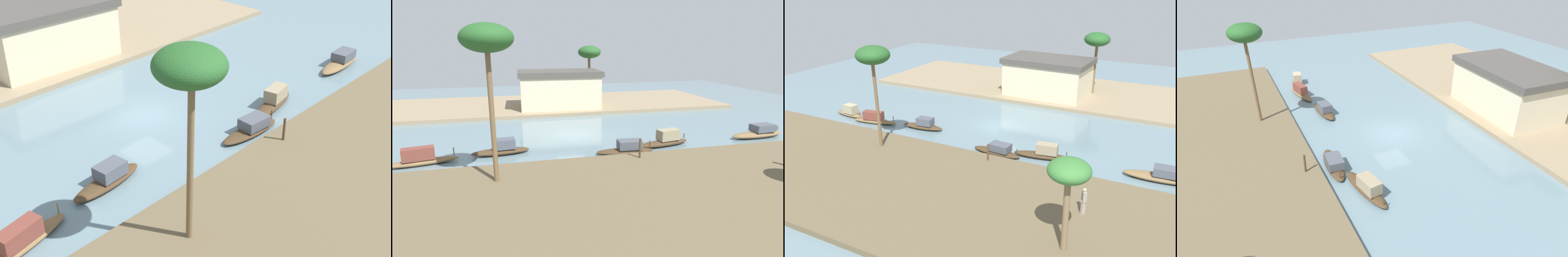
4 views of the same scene
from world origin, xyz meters
TOP-DOWN VIEW (x-y plane):
  - river_water at (0.00, 0.00)m, footprint 69.67×69.67m
  - riverbank_left at (0.00, -13.95)m, footprint 41.76×13.87m
  - riverbank_right at (0.00, 13.95)m, footprint 41.76×13.87m
  - sampan_near_left_bank at (2.63, -6.00)m, footprint 4.19×1.42m
  - sampan_foreground at (6.10, -5.00)m, footprint 4.51×1.74m
  - sampan_open_hull at (-10.99, -4.97)m, footprint 4.56×1.75m
  - sampan_midstream at (-5.92, -4.05)m, footprint 4.07×1.45m
  - sampan_with_red_awning at (14.69, -4.74)m, footprint 4.89×1.54m
  - mooring_post at (2.77, -8.02)m, footprint 0.14×0.14m
  - palm_tree_left_near at (-6.19, -9.72)m, footprint 2.63×2.63m
  - riverside_building at (0.65, 10.99)m, footprint 9.57×6.17m

SIDE VIEW (x-z plane):
  - river_water at x=0.00m, z-range 0.00..0.00m
  - riverbank_left at x=0.00m, z-range 0.00..0.37m
  - riverbank_right at x=0.00m, z-range 0.00..0.37m
  - sampan_near_left_bank at x=2.63m, z-range -0.12..0.85m
  - sampan_midstream at x=-5.92m, z-range -0.15..0.95m
  - sampan_with_red_awning at x=14.69m, z-range -0.14..0.96m
  - sampan_open_hull at x=-10.99m, z-range -0.14..1.04m
  - sampan_foreground at x=6.10m, z-range -0.17..1.08m
  - mooring_post at x=2.77m, z-range 0.37..1.67m
  - riverside_building at x=0.65m, z-range 0.40..4.59m
  - palm_tree_left_near at x=-6.19m, z-range 3.57..11.78m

